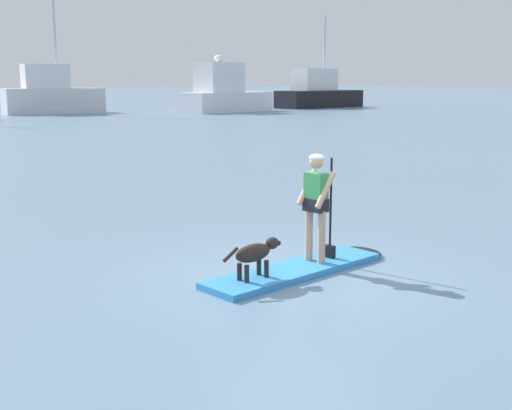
% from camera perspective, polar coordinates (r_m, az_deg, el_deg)
% --- Properties ---
extents(ground_plane, '(400.00, 400.00, 0.00)m').
position_cam_1_polar(ground_plane, '(10.10, 3.35, -5.88)').
color(ground_plane, slate).
extents(paddleboard, '(3.50, 1.18, 0.10)m').
position_cam_1_polar(paddleboard, '(10.24, 4.24, -5.36)').
color(paddleboard, '#338CD8').
rests_on(paddleboard, ground_plane).
extents(person_paddler, '(0.63, 0.52, 1.68)m').
position_cam_1_polar(person_paddler, '(10.18, 5.21, 0.42)').
color(person_paddler, tan).
rests_on(person_paddler, paddleboard).
extents(dog, '(1.10, 0.29, 0.54)m').
position_cam_1_polar(dog, '(9.43, -0.03, -4.16)').
color(dog, '#2D231E').
rests_on(dog, paddleboard).
extents(moored_boat_center, '(8.42, 3.93, 12.12)m').
position_cam_1_polar(moored_boat_center, '(59.97, -17.13, 9.05)').
color(moored_boat_center, silver).
rests_on(moored_boat_center, ground_plane).
extents(moored_boat_far_port, '(9.25, 4.99, 4.99)m').
position_cam_1_polar(moored_boat_far_port, '(60.14, -2.80, 9.53)').
color(moored_boat_far_port, white).
rests_on(moored_boat_far_port, ground_plane).
extents(moored_boat_outer, '(10.56, 4.35, 9.23)m').
position_cam_1_polar(moored_boat_outer, '(69.67, 5.36, 9.54)').
color(moored_boat_outer, black).
rests_on(moored_boat_outer, ground_plane).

